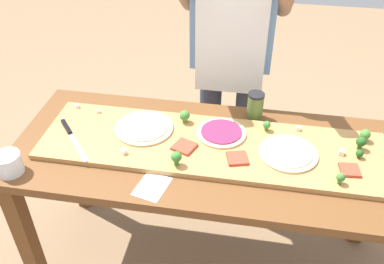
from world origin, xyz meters
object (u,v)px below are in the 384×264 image
(chefs_knife, at_px, (71,134))
(broccoli_floret_back_left, at_px, (361,142))
(broccoli_floret_front_left, at_px, (176,157))
(pizza_slice_near_right, at_px, (350,170))
(prep_table, at_px, (210,169))
(flour_cup, at_px, (9,165))
(broccoli_floret_front_mid, at_px, (360,153))
(cheese_crumble_e, at_px, (124,152))
(cheese_crumble_c, at_px, (298,128))
(pizza_whole_cheese_artichoke, at_px, (144,128))
(broccoli_floret_center_left, at_px, (267,125))
(broccoli_floret_front_right, at_px, (185,116))
(cheese_crumble_d, at_px, (99,111))
(pizza_slice_center, at_px, (184,147))
(broccoli_floret_back_mid, at_px, (365,135))
(sauce_jar, at_px, (255,106))
(recipe_note, at_px, (152,186))
(cheese_crumble_a, at_px, (341,152))
(cheese_crumble_b, at_px, (77,106))
(cook_center, at_px, (232,46))
(broccoli_floret_back_right, at_px, (341,178))
(pizza_whole_beet_magenta, at_px, (221,133))
(pizza_whole_white_garlic, at_px, (288,153))

(chefs_knife, height_order, broccoli_floret_back_left, broccoli_floret_back_left)
(broccoli_floret_front_left, bearing_deg, pizza_slice_near_right, 6.72)
(prep_table, xyz_separation_m, flour_cup, (-0.77, -0.27, 0.15))
(broccoli_floret_front_mid, height_order, cheese_crumble_e, broccoli_floret_front_mid)
(cheese_crumble_c, bearing_deg, flour_cup, -158.55)
(pizza_whole_cheese_artichoke, relative_size, broccoli_floret_front_mid, 6.64)
(broccoli_floret_back_left, distance_m, broccoli_floret_center_left, 0.39)
(broccoli_floret_front_right, relative_size, cheese_crumble_d, 3.98)
(pizza_whole_cheese_artichoke, xyz_separation_m, pizza_slice_center, (0.20, -0.10, -0.00))
(prep_table, relative_size, cheese_crumble_c, 92.69)
(broccoli_floret_back_mid, bearing_deg, flour_cup, -163.55)
(cheese_crumble_e, xyz_separation_m, sauce_jar, (0.52, 0.39, 0.03))
(pizza_slice_center, relative_size, broccoli_floret_center_left, 1.79)
(cheese_crumble_d, bearing_deg, pizza_slice_center, -22.88)
(broccoli_floret_center_left, relative_size, sauce_jar, 0.36)
(broccoli_floret_front_mid, relative_size, cheese_crumble_d, 2.60)
(recipe_note, bearing_deg, cheese_crumble_a, 21.89)
(cheese_crumble_b, bearing_deg, cheese_crumble_c, -0.18)
(chefs_knife, xyz_separation_m, broccoli_floret_front_mid, (1.22, 0.06, 0.02))
(flour_cup, bearing_deg, pizza_whole_cheese_artichoke, 36.34)
(cheese_crumble_c, bearing_deg, broccoli_floret_back_mid, -6.26)
(broccoli_floret_center_left, relative_size, cook_center, 0.03)
(sauce_jar, height_order, recipe_note, sauce_jar)
(cheese_crumble_b, xyz_separation_m, cheese_crumble_e, (0.32, -0.29, 0.00))
(cheese_crumble_b, relative_size, cheese_crumble_c, 0.89)
(broccoli_floret_back_left, relative_size, broccoli_floret_back_mid, 1.08)
(chefs_knife, relative_size, cheese_crumble_c, 13.91)
(pizza_whole_cheese_artichoke, distance_m, cook_center, 0.63)
(broccoli_floret_back_left, bearing_deg, cheese_crumble_e, -168.51)
(pizza_slice_center, distance_m, broccoli_floret_front_mid, 0.72)
(cheese_crumble_a, height_order, sauce_jar, sauce_jar)
(sauce_jar, bearing_deg, cheese_crumble_a, -32.79)
(broccoli_floret_back_left, bearing_deg, broccoli_floret_back_mid, 66.77)
(prep_table, distance_m, cheese_crumble_e, 0.39)
(broccoli_floret_back_left, bearing_deg, cheese_crumble_a, -148.64)
(cheese_crumble_e, xyz_separation_m, flour_cup, (-0.43, -0.16, 0.00))
(broccoli_floret_center_left, xyz_separation_m, flour_cup, (-1.00, -0.42, -0.01))
(broccoli_floret_front_left, xyz_separation_m, broccoli_floret_front_right, (-0.02, 0.29, -0.00))
(cheese_crumble_a, distance_m, cheese_crumble_b, 1.22)
(prep_table, bearing_deg, cheese_crumble_d, 164.31)
(pizza_slice_near_right, height_order, broccoli_floret_front_left, broccoli_floret_front_left)
(sauce_jar, bearing_deg, broccoli_floret_back_right, -50.46)
(pizza_whole_beet_magenta, bearing_deg, cheese_crumble_c, 14.43)
(pizza_slice_near_right, height_order, broccoli_floret_back_left, broccoli_floret_back_left)
(pizza_whole_beet_magenta, bearing_deg, pizza_whole_white_garlic, -17.30)
(recipe_note, bearing_deg, broccoli_floret_back_right, 9.28)
(pizza_whole_white_garlic, distance_m, broccoli_floret_center_left, 0.18)
(pizza_whole_white_garlic, height_order, flour_cup, flour_cup)
(cheese_crumble_c, height_order, cheese_crumble_d, cheese_crumble_c)
(pizza_slice_center, bearing_deg, pizza_whole_beet_magenta, 40.73)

